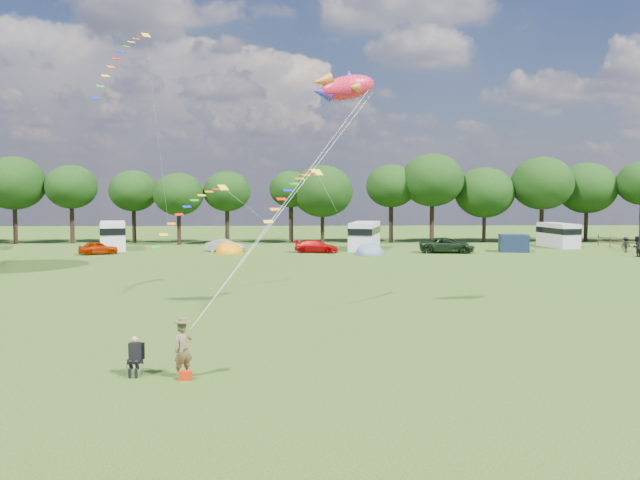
{
  "coord_description": "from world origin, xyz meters",
  "views": [
    {
      "loc": [
        -1.02,
        -26.26,
        6.65
      ],
      "look_at": [
        0.0,
        8.0,
        4.0
      ],
      "focal_mm": 40.0,
      "sensor_mm": 36.0,
      "label": 1
    }
  ],
  "objects_px": {
    "car_b": "(225,245)",
    "car_d": "(447,245)",
    "tent_greyblue": "(369,255)",
    "walker_b": "(626,245)",
    "campervan_c": "(364,235)",
    "car_c": "(316,246)",
    "kite_flyer": "(183,350)",
    "car_a": "(98,248)",
    "camp_chair": "(135,352)",
    "campervan_d": "(558,234)",
    "fish_kite": "(343,87)",
    "campervan_b": "(113,235)",
    "tent_orange": "(229,253)",
    "walker_a": "(636,247)"
  },
  "relations": [
    {
      "from": "walker_a",
      "to": "campervan_d",
      "type": "bearing_deg",
      "value": -106.65
    },
    {
      "from": "kite_flyer",
      "to": "fish_kite",
      "type": "height_order",
      "value": "fish_kite"
    },
    {
      "from": "kite_flyer",
      "to": "campervan_b",
      "type": "bearing_deg",
      "value": 70.21
    },
    {
      "from": "campervan_c",
      "to": "tent_greyblue",
      "type": "bearing_deg",
      "value": -165.41
    },
    {
      "from": "car_b",
      "to": "campervan_d",
      "type": "xyz_separation_m",
      "value": [
        35.2,
        4.23,
        0.76
      ]
    },
    {
      "from": "car_c",
      "to": "walker_b",
      "type": "relative_size",
      "value": 2.68
    },
    {
      "from": "car_b",
      "to": "walker_b",
      "type": "bearing_deg",
      "value": -83.69
    },
    {
      "from": "campervan_c",
      "to": "tent_orange",
      "type": "distance_m",
      "value": 14.04
    },
    {
      "from": "tent_greyblue",
      "to": "camp_chair",
      "type": "xyz_separation_m",
      "value": [
        -12.49,
        -42.88,
        0.81
      ]
    },
    {
      "from": "car_b",
      "to": "car_d",
      "type": "relative_size",
      "value": 0.64
    },
    {
      "from": "car_b",
      "to": "camp_chair",
      "type": "relative_size",
      "value": 2.54
    },
    {
      "from": "car_c",
      "to": "campervan_b",
      "type": "bearing_deg",
      "value": 92.06
    },
    {
      "from": "campervan_b",
      "to": "fish_kite",
      "type": "distance_m",
      "value": 44.93
    },
    {
      "from": "car_a",
      "to": "car_b",
      "type": "height_order",
      "value": "car_a"
    },
    {
      "from": "tent_greyblue",
      "to": "camp_chair",
      "type": "height_order",
      "value": "camp_chair"
    },
    {
      "from": "car_a",
      "to": "campervan_d",
      "type": "relative_size",
      "value": 0.67
    },
    {
      "from": "car_a",
      "to": "camp_chair",
      "type": "height_order",
      "value": "camp_chair"
    },
    {
      "from": "campervan_c",
      "to": "walker_b",
      "type": "height_order",
      "value": "campervan_c"
    },
    {
      "from": "car_a",
      "to": "car_c",
      "type": "height_order",
      "value": "car_a"
    },
    {
      "from": "campervan_d",
      "to": "kite_flyer",
      "type": "relative_size",
      "value": 2.89
    },
    {
      "from": "car_a",
      "to": "kite_flyer",
      "type": "relative_size",
      "value": 1.95
    },
    {
      "from": "walker_b",
      "to": "fish_kite",
      "type": "bearing_deg",
      "value": 33.49
    },
    {
      "from": "campervan_c",
      "to": "walker_a",
      "type": "distance_m",
      "value": 25.79
    },
    {
      "from": "campervan_c",
      "to": "kite_flyer",
      "type": "bearing_deg",
      "value": -178.03
    },
    {
      "from": "car_d",
      "to": "kite_flyer",
      "type": "distance_m",
      "value": 48.67
    },
    {
      "from": "car_c",
      "to": "walker_b",
      "type": "distance_m",
      "value": 30.57
    },
    {
      "from": "campervan_b",
      "to": "kite_flyer",
      "type": "relative_size",
      "value": 3.23
    },
    {
      "from": "car_b",
      "to": "walker_a",
      "type": "bearing_deg",
      "value": -90.37
    },
    {
      "from": "car_d",
      "to": "fish_kite",
      "type": "relative_size",
      "value": 1.58
    },
    {
      "from": "car_c",
      "to": "kite_flyer",
      "type": "relative_size",
      "value": 2.14
    },
    {
      "from": "car_b",
      "to": "campervan_d",
      "type": "distance_m",
      "value": 35.46
    },
    {
      "from": "campervan_b",
      "to": "tent_greyblue",
      "type": "relative_size",
      "value": 1.96
    },
    {
      "from": "tent_orange",
      "to": "tent_greyblue",
      "type": "xyz_separation_m",
      "value": [
        13.56,
        -1.82,
        -0.0
      ]
    },
    {
      "from": "camp_chair",
      "to": "tent_orange",
      "type": "bearing_deg",
      "value": 77.66
    },
    {
      "from": "car_b",
      "to": "camp_chair",
      "type": "distance_m",
      "value": 46.48
    },
    {
      "from": "kite_flyer",
      "to": "walker_a",
      "type": "distance_m",
      "value": 53.5
    },
    {
      "from": "campervan_c",
      "to": "campervan_d",
      "type": "distance_m",
      "value": 21.24
    },
    {
      "from": "walker_b",
      "to": "car_a",
      "type": "bearing_deg",
      "value": -13.93
    },
    {
      "from": "walker_a",
      "to": "tent_greyblue",
      "type": "bearing_deg",
      "value": -40.99
    },
    {
      "from": "tent_greyblue",
      "to": "campervan_b",
      "type": "bearing_deg",
      "value": 166.24
    },
    {
      "from": "campervan_c",
      "to": "fish_kite",
      "type": "bearing_deg",
      "value": -172.51
    },
    {
      "from": "car_d",
      "to": "campervan_c",
      "type": "distance_m",
      "value": 8.57
    },
    {
      "from": "campervan_d",
      "to": "tent_orange",
      "type": "bearing_deg",
      "value": 87.34
    },
    {
      "from": "campervan_d",
      "to": "fish_kite",
      "type": "relative_size",
      "value": 1.61
    },
    {
      "from": "campervan_b",
      "to": "kite_flyer",
      "type": "bearing_deg",
      "value": -177.3
    },
    {
      "from": "car_b",
      "to": "kite_flyer",
      "type": "relative_size",
      "value": 1.82
    },
    {
      "from": "tent_orange",
      "to": "camp_chair",
      "type": "distance_m",
      "value": 44.72
    },
    {
      "from": "tent_greyblue",
      "to": "fish_kite",
      "type": "bearing_deg",
      "value": -98.14
    },
    {
      "from": "campervan_b",
      "to": "walker_a",
      "type": "xyz_separation_m",
      "value": [
        50.42,
        -9.32,
        -0.57
      ]
    },
    {
      "from": "tent_greyblue",
      "to": "walker_b",
      "type": "xyz_separation_m",
      "value": [
        25.54,
        1.54,
        0.75
      ]
    }
  ]
}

